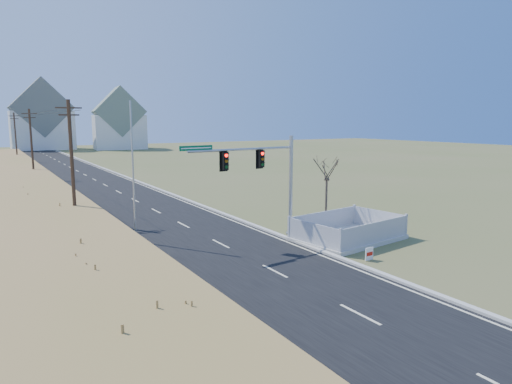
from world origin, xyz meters
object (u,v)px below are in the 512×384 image
at_px(fence_enclosure, 348,235).
at_px(flagpole, 134,188).
at_px(open_sign, 369,254).
at_px(bare_tree, 327,167).
at_px(traffic_signal_mast, 269,176).

relative_size(fence_enclosure, flagpole, 0.82).
bearing_deg(open_sign, fence_enclosure, 59.83).
bearing_deg(flagpole, bare_tree, -12.32).
relative_size(flagpole, bare_tree, 1.64).
xyz_separation_m(traffic_signal_mast, flagpole, (-7.49, 3.55, -0.63)).
relative_size(open_sign, bare_tree, 0.13).
bearing_deg(fence_enclosure, bare_tree, 65.59).
bearing_deg(bare_tree, fence_enclosure, -106.76).
bearing_deg(bare_tree, flagpole, 167.68).
xyz_separation_m(fence_enclosure, flagpole, (-11.76, 6.23, 3.17)).
height_order(flagpole, bare_tree, flagpole).
height_order(traffic_signal_mast, flagpole, flagpole).
height_order(fence_enclosure, bare_tree, bare_tree).
relative_size(fence_enclosure, open_sign, 10.16).
xyz_separation_m(open_sign, bare_tree, (3.04, 7.33, 3.90)).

